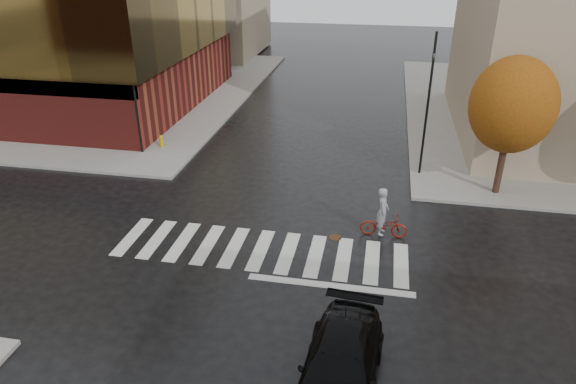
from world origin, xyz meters
The scene contains 10 objects.
ground centered at (0.00, 0.00, 0.00)m, with size 120.00×120.00×0.00m, color black.
sidewalk_nw centered at (-21.00, 21.00, 0.07)m, with size 30.00×30.00×0.15m, color gray.
crosswalk centered at (0.00, 0.50, 0.01)m, with size 12.00×3.00×0.01m, color silver.
tree_ne_a centered at (10.00, 7.40, 4.46)m, with size 3.80×3.80×6.50m.
sedan centered at (3.76, -5.90, 0.74)m, with size 2.08×5.11×1.48m, color black.
cyclist centered at (4.73, 2.50, 0.75)m, with size 1.95×0.77×2.20m.
traffic_light_nw centered at (-9.00, 9.00, 4.84)m, with size 0.23×0.20×8.06m.
traffic_light_ne centered at (6.47, 9.00, 4.20)m, with size 0.16×0.19×7.14m.
fire_hydrant centered at (-8.25, 10.00, 0.53)m, with size 0.25×0.25×0.69m.
manhole centered at (2.82, 2.00, 0.01)m, with size 0.54×0.54×0.01m, color #4F321C.
Camera 1 is at (4.31, -16.24, 11.21)m, focal length 32.00 mm.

